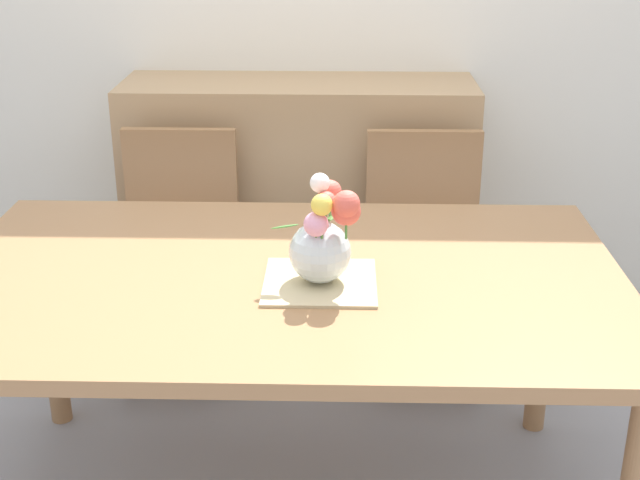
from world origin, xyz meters
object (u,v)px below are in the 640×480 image
(dresser, at_px, (299,202))
(flower_vase, at_px, (324,239))
(chair_right, at_px, (423,239))
(chair_left, at_px, (179,236))
(dining_table, at_px, (284,301))

(dresser, height_order, flower_vase, flower_vase)
(chair_right, bearing_deg, flower_vase, 70.11)
(chair_left, bearing_deg, flower_vase, 120.32)
(dresser, bearing_deg, dining_table, -88.86)
(flower_vase, bearing_deg, chair_left, 120.32)
(chair_left, distance_m, dresser, 0.61)
(chair_left, bearing_deg, chair_right, -180.00)
(chair_right, bearing_deg, chair_left, 0.00)
(chair_left, xyz_separation_m, flower_vase, (0.56, -0.95, 0.38))
(dining_table, bearing_deg, chair_right, 63.16)
(chair_right, relative_size, flower_vase, 3.35)
(chair_left, relative_size, dresser, 0.64)
(chair_left, relative_size, flower_vase, 3.35)
(dining_table, relative_size, chair_left, 1.99)
(dining_table, relative_size, dresser, 1.28)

